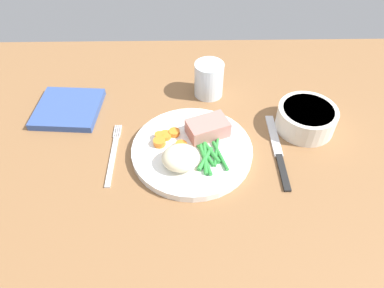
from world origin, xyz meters
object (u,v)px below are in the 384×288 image
Objects in this scene: fork at (113,154)px; knife at (278,152)px; napkin at (68,109)px; meat_portion at (208,128)px; water_glass at (209,82)px; salad_bowl at (306,117)px; dinner_plate at (192,150)px.

knife is at bearing 1.46° from fork.
fork is 1.20× the size of napkin.
meat_portion is 15.42cm from water_glass.
fork is at bearing -167.99° from meat_portion.
meat_portion is at bearing 164.77° from knife.
fork is at bearing -169.50° from salad_bowl.
meat_portion is 32.28cm from napkin.
dinner_plate is 25.27cm from salad_bowl.
meat_portion is at bearing 13.51° from fork.
fork is (-18.96, -4.03, -3.06)cm from meat_portion.
dinner_plate is at bearing 2.44° from fork.
salad_bowl is at bearing 16.45° from dinner_plate.
water_glass is 32.39cm from napkin.
knife is 1.67× the size of salad_bowl.
fork is (-15.72, -0.26, -0.60)cm from dinner_plate.
meat_portion is 0.49× the size of fork.
knife is 46.77cm from napkin.
meat_portion is 14.90cm from knife.
salad_bowl is (19.94, -12.03, -0.63)cm from water_glass.
water_glass reaches higher than fork.
salad_bowl is (24.16, 7.13, 2.05)cm from dinner_plate.
meat_portion is 21.19cm from salad_bowl.
fork is at bearing -179.06° from dinner_plate.
dinner_plate is 1.74× the size of napkin.
water_glass is at bearing 10.52° from napkin.
salad_bowl reaches higher than fork.
knife is at bearing -0.95° from dinner_plate.
knife is 1.49× the size of napkin.
dinner_plate is 1.95× the size of salad_bowl.
dinner_plate reaches higher than fork.
napkin is (-44.75, 13.56, 0.57)cm from knife.
napkin is (-51.67, 6.14, -2.08)cm from salad_bowl.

